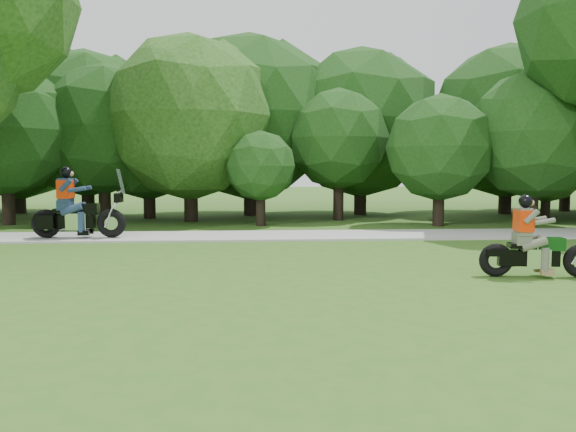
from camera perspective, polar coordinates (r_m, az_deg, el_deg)
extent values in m
plane|color=#2F611B|center=(8.20, 9.06, -8.86)|extent=(100.00, 100.00, 0.00)
cube|color=#A1A19C|center=(15.97, 2.67, -1.97)|extent=(60.00, 2.20, 0.06)
cylinder|color=black|center=(23.26, -19.65, 2.05)|extent=(0.49, 0.49, 1.80)
sphere|color=#173911|center=(23.30, -19.85, 8.83)|extent=(5.71, 5.71, 5.71)
cylinder|color=black|center=(26.68, -25.68, 2.18)|extent=(0.56, 0.56, 1.80)
sphere|color=#173911|center=(26.75, -25.94, 9.11)|extent=(7.18, 7.18, 7.18)
cylinder|color=black|center=(18.88, -2.79, 0.88)|extent=(0.32, 0.32, 1.24)
sphere|color=#173911|center=(18.83, -2.81, 5.10)|extent=(2.37, 2.37, 2.37)
cylinder|color=black|center=(19.43, 15.04, 1.15)|extent=(0.38, 0.38, 1.45)
sphere|color=#173911|center=(19.40, 15.16, 6.73)|extent=(3.58, 3.58, 3.58)
cylinder|color=black|center=(20.45, 23.52, 1.37)|extent=(0.42, 0.42, 1.66)
sphere|color=#173911|center=(20.45, 23.73, 7.65)|extent=(4.34, 4.34, 4.34)
cylinder|color=black|center=(21.97, -18.12, 1.94)|extent=(0.44, 0.44, 1.80)
sphere|color=#173911|center=(21.99, -18.30, 8.41)|extent=(4.87, 4.87, 4.87)
cylinder|color=black|center=(20.69, -9.84, 1.94)|extent=(0.50, 0.50, 1.80)
sphere|color=#1B4112|center=(20.74, -9.96, 9.84)|extent=(6.01, 6.01, 6.01)
cylinder|color=black|center=(22.38, -13.90, 1.82)|extent=(0.46, 0.46, 1.59)
sphere|color=#173911|center=(22.39, -14.03, 8.17)|extent=(5.18, 5.18, 5.18)
cylinder|color=black|center=(23.28, 24.69, 1.09)|extent=(0.34, 0.34, 1.15)
sphere|color=#1B4112|center=(23.24, 24.83, 4.80)|extent=(2.88, 2.88, 2.88)
cylinder|color=black|center=(20.96, 5.14, 2.03)|extent=(0.39, 0.39, 1.80)
sphere|color=#173911|center=(20.96, 5.19, 7.83)|extent=(3.75, 3.75, 3.75)
cylinder|color=black|center=(25.45, 21.19, 2.22)|extent=(0.52, 0.52, 1.80)
sphere|color=#173911|center=(25.50, 21.40, 8.97)|extent=(6.46, 6.46, 6.46)
cylinder|color=black|center=(23.55, 7.35, 2.33)|extent=(0.51, 0.51, 1.80)
sphere|color=#173911|center=(23.60, 7.43, 9.40)|extent=(6.18, 6.18, 6.18)
cylinder|color=black|center=(28.16, 26.32, 2.27)|extent=(0.45, 0.45, 1.80)
sphere|color=#173911|center=(28.18, 26.52, 7.47)|extent=(5.09, 5.09, 5.09)
cylinder|color=black|center=(21.36, -26.55, 1.55)|extent=(0.42, 0.42, 1.77)
sphere|color=#173911|center=(21.37, -26.78, 7.72)|extent=(4.37, 4.37, 4.37)
cylinder|color=black|center=(23.01, -3.85, 2.30)|extent=(0.54, 0.54, 1.80)
sphere|color=#173911|center=(23.08, -3.90, 9.99)|extent=(6.75, 6.75, 6.75)
torus|color=black|center=(10.72, 20.37, -4.21)|extent=(0.62, 0.25, 0.60)
cube|color=black|center=(10.88, 23.19, -3.94)|extent=(1.07, 0.35, 0.27)
cube|color=silver|center=(10.93, 23.91, -3.93)|extent=(0.45, 0.35, 0.34)
cube|color=black|center=(10.98, 25.10, -2.58)|extent=(0.48, 0.32, 0.22)
cube|color=black|center=(10.81, 22.64, -2.78)|extent=(0.48, 0.33, 0.09)
cube|color=#535746|center=(10.80, 22.66, -2.15)|extent=(0.30, 0.36, 0.21)
cube|color=#535746|center=(10.77, 22.80, -0.52)|extent=(0.27, 0.39, 0.48)
cube|color=#EE2E04|center=(10.77, 22.81, -0.43)|extent=(0.30, 0.43, 0.38)
sphere|color=black|center=(10.75, 23.00, 1.39)|extent=(0.24, 0.24, 0.24)
torus|color=black|center=(16.42, -23.36, -0.71)|extent=(0.78, 0.23, 0.78)
torus|color=black|center=(15.90, -17.50, -0.71)|extent=(0.78, 0.23, 0.78)
cube|color=black|center=(16.20, -21.18, -0.51)|extent=(1.25, 0.28, 0.36)
cube|color=silver|center=(16.14, -20.60, -0.51)|extent=(0.54, 0.39, 0.45)
cube|color=black|center=(16.03, -19.69, 0.68)|extent=(0.58, 0.34, 0.29)
cube|color=black|center=(16.22, -21.68, 0.51)|extent=(0.58, 0.36, 0.11)
cylinder|color=silver|center=(15.86, -17.38, 0.70)|extent=(0.44, 0.06, 1.00)
cylinder|color=silver|center=(15.78, -16.77, 2.44)|extent=(0.05, 0.71, 0.04)
cube|color=black|center=(16.16, -23.48, -0.60)|extent=(0.47, 0.14, 0.38)
cube|color=black|center=(16.62, -22.89, -0.44)|extent=(0.47, 0.14, 0.38)
cube|color=#1B3249|center=(16.21, -21.70, 1.06)|extent=(0.34, 0.43, 0.27)
cube|color=#1B3249|center=(16.18, -21.67, 2.48)|extent=(0.30, 0.47, 0.62)
cube|color=#EE2E04|center=(16.18, -21.67, 2.56)|extent=(0.33, 0.52, 0.49)
sphere|color=black|center=(16.16, -21.61, 4.14)|extent=(0.31, 0.31, 0.31)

